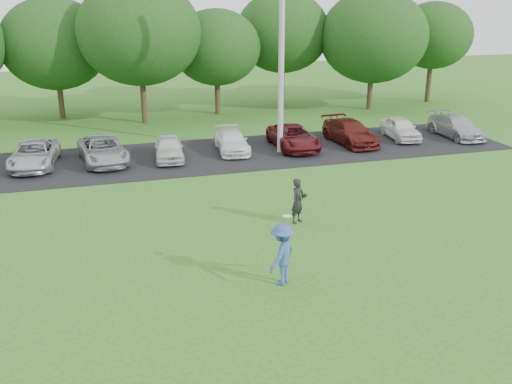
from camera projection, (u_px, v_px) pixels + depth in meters
ground at (289, 271)px, 16.80m from camera, size 100.00×100.00×0.00m
parking_lot at (203, 156)px, 28.56m from camera, size 32.00×6.50×0.03m
utility_pole at (281, 49)px, 27.54m from camera, size 0.28×0.28×10.36m
frisbee_player at (282, 254)px, 15.83m from camera, size 1.30×1.29×2.07m
camera_bystander at (298, 201)px, 20.10m from camera, size 0.71×0.66×1.63m
parked_cars at (185, 144)px, 28.26m from camera, size 30.95×4.89×1.26m
tree_row at (194, 39)px, 36.17m from camera, size 42.39×9.85×8.64m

